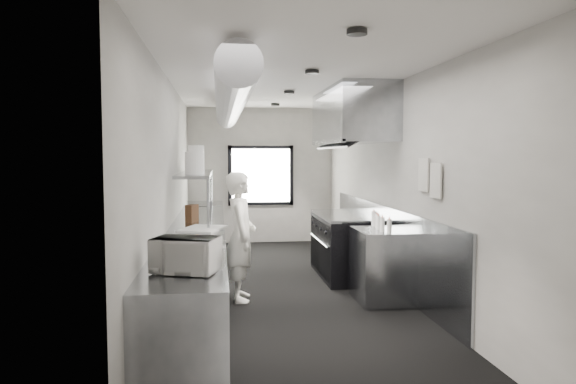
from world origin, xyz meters
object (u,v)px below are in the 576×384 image
object	(u,v)px
microwave	(186,255)
plate_stack_b	(196,163)
plate_stack_d	(196,158)
plate_stack_a	(195,163)
far_work_table	(204,227)
small_plate	(197,243)
exhaust_hood	(352,117)
plate_stack_c	(196,161)
prep_counter	(196,267)
line_cook	(241,236)
bottle_station	(382,265)
knife_block	(192,213)
squeeze_bottle_b	(382,225)
cutting_board	(203,229)
squeeze_bottle_d	(377,221)
pass_shelf	(197,174)
deli_tub_b	(171,261)
squeeze_bottle_e	(374,219)
deli_tub_a	(171,261)
range	(347,245)
squeeze_bottle_c	(378,222)
squeeze_bottle_a	(389,226)

from	to	relation	value
microwave	plate_stack_b	xyz separation A→B (m)	(-0.06, 3.51, 0.67)
plate_stack_d	plate_stack_a	bearing A→B (deg)	-88.26
far_work_table	microwave	distance (m)	6.06
small_plate	plate_stack_b	size ratio (longest dim) A/B	0.64
exhaust_hood	plate_stack_b	xyz separation A→B (m)	(-2.29, -0.02, -0.68)
plate_stack_c	prep_counter	bearing A→B (deg)	-88.05
line_cook	plate_stack_b	distance (m)	1.54
bottle_station	plate_stack_d	distance (m)	3.59
knife_block	squeeze_bottle_b	xyz separation A→B (m)	(2.32, -1.25, -0.03)
cutting_board	squeeze_bottle_d	size ratio (longest dim) A/B	3.48
bottle_station	squeeze_bottle_d	xyz separation A→B (m)	(-0.01, 0.20, 0.54)
pass_shelf	line_cook	size ratio (longest dim) A/B	1.86
microwave	deli_tub_b	xyz separation A→B (m)	(-0.13, 0.21, -0.09)
line_cook	squeeze_bottle_e	xyz separation A→B (m)	(1.74, 0.06, 0.19)
microwave	plate_stack_a	distance (m)	3.03
bottle_station	line_cook	xyz separation A→B (m)	(-1.75, 0.28, 0.36)
pass_shelf	deli_tub_a	bearing A→B (deg)	-91.14
range	deli_tub_a	bearing A→B (deg)	-124.95
bottle_station	far_work_table	xyz separation A→B (m)	(-2.30, 3.90, 0.00)
knife_block	plate_stack_c	distance (m)	1.12
bottle_station	plate_stack_c	world-z (taller)	plate_stack_c
line_cook	plate_stack_c	bearing A→B (deg)	20.79
plate_stack_b	plate_stack_a	bearing A→B (deg)	-88.73
plate_stack_b	range	bearing A→B (deg)	0.60
pass_shelf	bottle_station	distance (m)	3.09
bottle_station	knife_block	size ratio (longest dim) A/B	3.73
range	plate_stack_d	xyz separation A→B (m)	(-2.27, 0.94, 1.31)
plate_stack_d	plate_stack_b	bearing A→B (deg)	-87.99
cutting_board	squeeze_bottle_e	distance (m)	2.21
exhaust_hood	squeeze_bottle_c	distance (m)	1.96
plate_stack_c	squeeze_bottle_c	xyz separation A→B (m)	(2.31, -1.89, -0.75)
range	knife_block	xyz separation A→B (m)	(-2.28, -0.33, 0.55)
prep_counter	line_cook	size ratio (longest dim) A/B	3.72
deli_tub_b	plate_stack_d	size ratio (longest dim) A/B	0.33
knife_block	squeeze_bottle_c	xyz separation A→B (m)	(2.34, -1.03, -0.03)
deli_tub_a	plate_stack_a	size ratio (longest dim) A/B	0.44
bottle_station	plate_stack_d	size ratio (longest dim) A/B	2.20
microwave	squeeze_bottle_e	world-z (taller)	microwave
pass_shelf	plate_stack_b	size ratio (longest dim) A/B	10.49
squeeze_bottle_d	squeeze_bottle_e	distance (m)	0.14
small_plate	cutting_board	distance (m)	1.05
squeeze_bottle_d	squeeze_bottle_e	size ratio (longest dim) A/B	0.91
far_work_table	plate_stack_c	xyz separation A→B (m)	(-0.06, -1.97, 1.28)
far_work_table	squeeze_bottle_b	world-z (taller)	squeeze_bottle_b
far_work_table	squeeze_bottle_a	size ratio (longest dim) A/B	7.17
far_work_table	plate_stack_a	distance (m)	3.33
bottle_station	cutting_board	xyz separation A→B (m)	(-2.22, 0.31, 0.46)
microwave	knife_block	xyz separation A→B (m)	(-0.11, 3.20, -0.02)
deli_tub_a	cutting_board	world-z (taller)	deli_tub_a
microwave	far_work_table	bearing A→B (deg)	108.49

